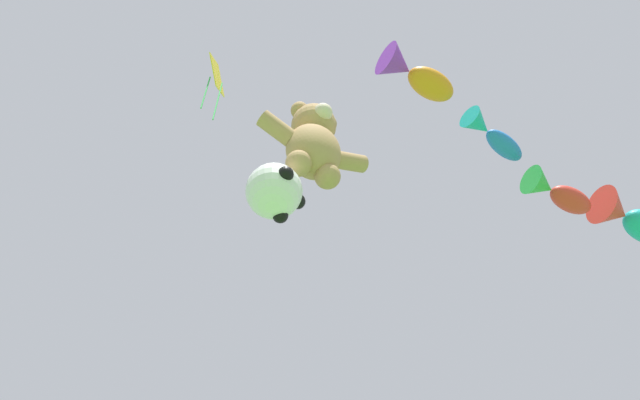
{
  "coord_description": "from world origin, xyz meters",
  "views": [
    {
      "loc": [
        -3.91,
        -2.21,
        0.96
      ],
      "look_at": [
        -0.45,
        4.24,
        11.14
      ],
      "focal_mm": 40.0,
      "sensor_mm": 36.0,
      "label": 1
    }
  ],
  "objects_px": {
    "fish_kite_tangerine": "(414,75)",
    "fish_kite_cobalt": "(492,135)",
    "soccer_ball_kite": "(275,192)",
    "fish_kite_teal": "(631,219)",
    "fish_kite_crimson": "(556,192)",
    "diamond_kite": "(216,79)",
    "teddy_bear_kite": "(314,143)"
  },
  "relations": [
    {
      "from": "teddy_bear_kite",
      "to": "soccer_ball_kite",
      "type": "height_order",
      "value": "teddy_bear_kite"
    },
    {
      "from": "fish_kite_tangerine",
      "to": "fish_kite_teal",
      "type": "bearing_deg",
      "value": 5.34
    },
    {
      "from": "teddy_bear_kite",
      "to": "fish_kite_cobalt",
      "type": "distance_m",
      "value": 5.93
    },
    {
      "from": "teddy_bear_kite",
      "to": "soccer_ball_kite",
      "type": "distance_m",
      "value": 1.91
    },
    {
      "from": "diamond_kite",
      "to": "fish_kite_tangerine",
      "type": "bearing_deg",
      "value": -27.24
    },
    {
      "from": "fish_kite_crimson",
      "to": "fish_kite_cobalt",
      "type": "bearing_deg",
      "value": -169.88
    },
    {
      "from": "fish_kite_crimson",
      "to": "diamond_kite",
      "type": "distance_m",
      "value": 8.91
    },
    {
      "from": "soccer_ball_kite",
      "to": "diamond_kite",
      "type": "height_order",
      "value": "diamond_kite"
    },
    {
      "from": "soccer_ball_kite",
      "to": "diamond_kite",
      "type": "bearing_deg",
      "value": 138.96
    },
    {
      "from": "fish_kite_crimson",
      "to": "diamond_kite",
      "type": "relative_size",
      "value": 0.73
    },
    {
      "from": "fish_kite_cobalt",
      "to": "fish_kite_teal",
      "type": "bearing_deg",
      "value": 3.27
    },
    {
      "from": "fish_kite_cobalt",
      "to": "diamond_kite",
      "type": "distance_m",
      "value": 6.88
    },
    {
      "from": "fish_kite_crimson",
      "to": "teddy_bear_kite",
      "type": "bearing_deg",
      "value": 179.77
    },
    {
      "from": "fish_kite_tangerine",
      "to": "fish_kite_teal",
      "type": "distance_m",
      "value": 7.23
    },
    {
      "from": "fish_kite_tangerine",
      "to": "fish_kite_cobalt",
      "type": "xyz_separation_m",
      "value": [
        2.5,
        0.4,
        -0.2
      ]
    },
    {
      "from": "fish_kite_cobalt",
      "to": "diamond_kite",
      "type": "xyz_separation_m",
      "value": [
        -6.65,
        1.73,
        -0.18
      ]
    },
    {
      "from": "teddy_bear_kite",
      "to": "fish_kite_tangerine",
      "type": "height_order",
      "value": "fish_kite_tangerine"
    },
    {
      "from": "soccer_ball_kite",
      "to": "fish_kite_tangerine",
      "type": "xyz_separation_m",
      "value": [
        2.88,
        -1.03,
        5.5
      ]
    },
    {
      "from": "fish_kite_crimson",
      "to": "fish_kite_teal",
      "type": "xyz_separation_m",
      "value": [
        2.54,
        -0.12,
        0.35
      ]
    },
    {
      "from": "soccer_ball_kite",
      "to": "fish_kite_teal",
      "type": "height_order",
      "value": "fish_kite_teal"
    },
    {
      "from": "fish_kite_cobalt",
      "to": "fish_kite_teal",
      "type": "height_order",
      "value": "fish_kite_teal"
    },
    {
      "from": "fish_kite_tangerine",
      "to": "fish_kite_crimson",
      "type": "relative_size",
      "value": 1.03
    },
    {
      "from": "soccer_ball_kite",
      "to": "fish_kite_tangerine",
      "type": "distance_m",
      "value": 6.3
    },
    {
      "from": "diamond_kite",
      "to": "soccer_ball_kite",
      "type": "bearing_deg",
      "value": -41.04
    },
    {
      "from": "soccer_ball_kite",
      "to": "fish_kite_teal",
      "type": "relative_size",
      "value": 0.46
    },
    {
      "from": "fish_kite_teal",
      "to": "diamond_kite",
      "type": "bearing_deg",
      "value": 172.64
    },
    {
      "from": "teddy_bear_kite",
      "to": "fish_kite_teal",
      "type": "bearing_deg",
      "value": -0.87
    },
    {
      "from": "fish_kite_tangerine",
      "to": "fish_kite_cobalt",
      "type": "relative_size",
      "value": 1.01
    },
    {
      "from": "teddy_bear_kite",
      "to": "fish_kite_teal",
      "type": "distance_m",
      "value": 10.0
    },
    {
      "from": "teddy_bear_kite",
      "to": "soccer_ball_kite",
      "type": "xyz_separation_m",
      "value": [
        -0.63,
        0.22,
        -1.79
      ]
    },
    {
      "from": "soccer_ball_kite",
      "to": "fish_kite_tangerine",
      "type": "height_order",
      "value": "fish_kite_tangerine"
    },
    {
      "from": "fish_kite_teal",
      "to": "fish_kite_cobalt",
      "type": "bearing_deg",
      "value": -176.73
    }
  ]
}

